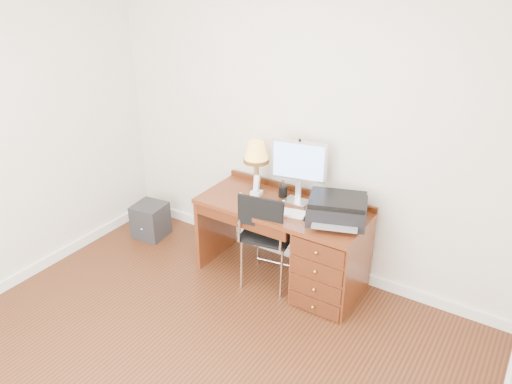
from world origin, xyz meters
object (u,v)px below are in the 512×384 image
Objects in this scene: chair at (265,229)px; printer at (337,209)px; monitor at (299,164)px; equipment_box at (151,220)px; phone at (257,189)px; desk at (314,249)px; leg_lamp at (256,155)px.

printer is at bearing 7.11° from chair.
equipment_box is at bearing 176.39° from monitor.
monitor reaches higher than printer.
phone is 0.53× the size of equipment_box.
desk is at bearing 162.68° from printer.
printer is 2.96× the size of phone.
monitor reaches higher than leg_lamp.
printer reaches higher than equipment_box.
chair is (0.23, -0.22, -0.24)m from phone.
monitor is at bearing 1.44° from equipment_box.
phone is at bearing 125.43° from chair.
chair reaches higher than desk.
printer is 1.19× the size of leg_lamp.
chair is at bearing -45.49° from phone.
phone is at bearing -177.84° from monitor.
desk is at bearing -10.93° from leg_lamp.
leg_lamp reaches higher than desk.
monitor is at bearing 55.26° from chair.
printer reaches higher than desk.
equipment_box is (-2.04, -0.10, -0.67)m from printer.
monitor is 0.49m from phone.
monitor reaches higher than chair.
chair is 1.52m from equipment_box.
printer is at bearing -8.27° from leg_lamp.
monitor reaches higher than equipment_box.
phone is at bearing 175.38° from desk.
monitor is 1.17× the size of leg_lamp.
leg_lamp is at bearing 122.89° from chair.
equipment_box is at bearing 166.88° from chair.
monitor is at bearing 149.91° from desk.
monitor reaches higher than phone.
phone and chair have the same top height.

